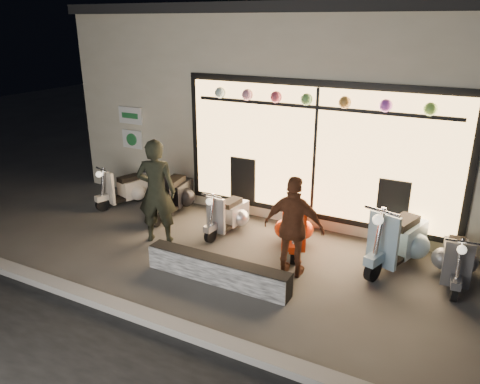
% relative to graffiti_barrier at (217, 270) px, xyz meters
% --- Properties ---
extents(ground, '(40.00, 40.00, 0.00)m').
position_rel_graffiti_barrier_xyz_m(ground, '(-0.18, 0.65, -0.20)').
color(ground, '#383533').
rests_on(ground, ground).
extents(kerb, '(40.00, 0.25, 0.12)m').
position_rel_graffiti_barrier_xyz_m(kerb, '(-0.18, -1.35, -0.14)').
color(kerb, slate).
rests_on(kerb, ground).
extents(shop_building, '(10.20, 6.23, 4.20)m').
position_rel_graffiti_barrier_xyz_m(shop_building, '(-0.18, 5.63, 1.90)').
color(shop_building, beige).
rests_on(shop_building, ground).
extents(graffiti_barrier, '(2.42, 0.28, 0.40)m').
position_rel_graffiti_barrier_xyz_m(graffiti_barrier, '(0.00, 0.00, 0.00)').
color(graffiti_barrier, black).
rests_on(graffiti_barrier, ground).
extents(scooter_silver, '(0.46, 1.23, 0.87)m').
position_rel_graffiti_barrier_xyz_m(scooter_silver, '(-0.76, 1.77, 0.15)').
color(scooter_silver, black).
rests_on(scooter_silver, ground).
extents(scooter_red, '(0.71, 1.27, 0.92)m').
position_rel_graffiti_barrier_xyz_m(scooter_red, '(0.60, 1.71, 0.17)').
color(scooter_red, black).
rests_on(scooter_red, ground).
extents(scooter_black, '(0.62, 1.50, 1.07)m').
position_rel_graffiti_barrier_xyz_m(scooter_black, '(-2.26, 2.01, 0.23)').
color(scooter_black, black).
rests_on(scooter_black, ground).
extents(scooter_cream, '(0.65, 1.25, 0.90)m').
position_rel_graffiti_barrier_xyz_m(scooter_cream, '(-3.47, 1.97, 0.16)').
color(scooter_cream, black).
rests_on(scooter_cream, ground).
extents(scooter_blue, '(0.81, 1.58, 1.13)m').
position_rel_graffiti_barrier_xyz_m(scooter_blue, '(2.39, 1.95, 0.25)').
color(scooter_blue, black).
rests_on(scooter_blue, ground).
extents(scooter_grey, '(0.48, 1.26, 0.90)m').
position_rel_graffiti_barrier_xyz_m(scooter_grey, '(3.27, 1.80, 0.16)').
color(scooter_grey, black).
rests_on(scooter_grey, ground).
extents(man, '(0.83, 0.70, 1.94)m').
position_rel_graffiti_barrier_xyz_m(man, '(-1.71, 0.76, 0.77)').
color(man, black).
rests_on(man, ground).
extents(woman, '(1.00, 0.48, 1.66)m').
position_rel_graffiti_barrier_xyz_m(woman, '(0.95, 0.76, 0.63)').
color(woman, '#5A301C').
rests_on(woman, ground).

